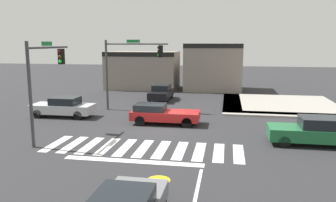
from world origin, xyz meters
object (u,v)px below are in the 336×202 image
traffic_signal_southwest (45,72)px  car_red (162,114)px  car_green (315,131)px  car_silver (63,107)px  car_black (161,92)px  traffic_signal_northwest (130,61)px

traffic_signal_southwest → car_red: bearing=-50.5°
car_green → car_red: bearing=-19.8°
car_silver → car_black: bearing=55.9°
traffic_signal_southwest → car_green: 15.41m
traffic_signal_southwest → car_red: (5.81, 4.79, -3.21)m
car_green → car_black: bearing=-49.1°
traffic_signal_northwest → car_black: 6.49m
car_red → car_black: bearing=101.5°
car_red → car_silver: (-7.80, 0.90, 0.04)m
car_black → traffic_signal_northwest: bearing=-16.0°
traffic_signal_northwest → traffic_signal_southwest: 9.27m
traffic_signal_southwest → car_black: traffic_signal_southwest is taller
traffic_signal_southwest → car_silver: 6.82m
traffic_signal_northwest → car_green: (12.68, -7.49, -3.29)m
traffic_signal_northwest → car_red: (3.48, -4.18, -3.35)m
car_green → car_silver: (-16.99, 4.22, -0.02)m
car_silver → traffic_signal_southwest: bearing=-70.8°
car_green → car_silver: 17.51m
traffic_signal_northwest → car_black: size_ratio=1.35×
traffic_signal_northwest → car_black: traffic_signal_northwest is taller
traffic_signal_northwest → car_silver: (-4.32, -3.27, -3.31)m
car_red → car_black: (-1.95, 9.54, 0.03)m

